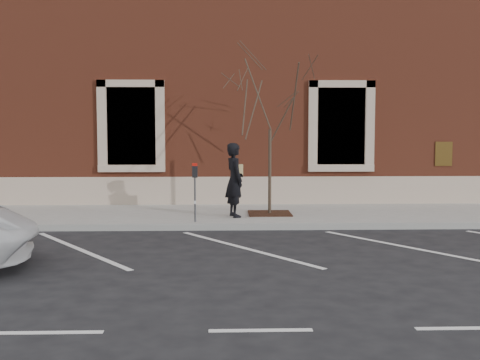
{
  "coord_description": "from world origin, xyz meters",
  "views": [
    {
      "loc": [
        -0.45,
        -13.73,
        2.32
      ],
      "look_at": [
        0.0,
        0.6,
        1.1
      ],
      "focal_mm": 45.0,
      "sensor_mm": 36.0,
      "label": 1
    }
  ],
  "objects": [
    {
      "name": "building_civic",
      "position": [
        0.0,
        7.74,
        4.0
      ],
      "size": [
        40.0,
        8.62,
        8.0
      ],
      "color": "brown",
      "rests_on": "ground"
    },
    {
      "name": "tree_grate",
      "position": [
        0.79,
        1.51,
        0.16
      ],
      "size": [
        1.08,
        1.08,
        0.03
      ],
      "primitive_type": "cube",
      "color": "#391C12",
      "rests_on": "sidewalk_near"
    },
    {
      "name": "sapling",
      "position": [
        0.79,
        1.51,
        2.9
      ],
      "size": [
        2.36,
        2.36,
        3.93
      ],
      "color": "#3E3225",
      "rests_on": "sidewalk_near"
    },
    {
      "name": "curb_near",
      "position": [
        0.0,
        -0.05,
        0.07
      ],
      "size": [
        40.0,
        0.12,
        0.15
      ],
      "primitive_type": "cube",
      "color": "#9E9E99",
      "rests_on": "ground"
    },
    {
      "name": "sidewalk_near",
      "position": [
        0.0,
        1.75,
        0.07
      ],
      "size": [
        40.0,
        3.5,
        0.15
      ],
      "primitive_type": "cube",
      "color": "#BBB7B0",
      "rests_on": "ground"
    },
    {
      "name": "man",
      "position": [
        -0.12,
        1.02,
        1.06
      ],
      "size": [
        0.63,
        0.77,
        1.83
      ],
      "primitive_type": "imported",
      "rotation": [
        0.0,
        0.0,
        1.9
      ],
      "color": "black",
      "rests_on": "sidewalk_near"
    },
    {
      "name": "parking_stripes",
      "position": [
        0.0,
        -2.2,
        0.0
      ],
      "size": [
        28.0,
        4.4,
        0.01
      ],
      "primitive_type": null,
      "color": "silver",
      "rests_on": "ground"
    },
    {
      "name": "ground",
      "position": [
        0.0,
        0.0,
        0.0
      ],
      "size": [
        120.0,
        120.0,
        0.0
      ],
      "primitive_type": "plane",
      "color": "#28282B",
      "rests_on": "ground"
    },
    {
      "name": "parking_meter",
      "position": [
        -1.06,
        0.21,
        1.11
      ],
      "size": [
        0.13,
        0.1,
        1.38
      ],
      "rotation": [
        0.0,
        0.0,
        -0.38
      ],
      "color": "#595B60",
      "rests_on": "sidewalk_near"
    }
  ]
}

